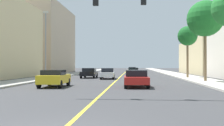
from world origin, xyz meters
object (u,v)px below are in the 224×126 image
at_px(street_lamp, 46,41).
at_px(car_black, 89,73).
at_px(palm_mid, 205,19).
at_px(car_gray, 132,70).
at_px(palm_far, 187,36).
at_px(car_yellow, 54,78).
at_px(car_white, 108,73).
at_px(traffic_signal_mast, 179,10).
at_px(car_red, 136,78).
at_px(car_green, 133,71).

distance_m(street_lamp, car_black, 7.96).
xyz_separation_m(palm_mid, car_black, (-13.62, 7.77, -5.91)).
distance_m(car_gray, car_black, 21.91).
distance_m(palm_far, car_yellow, 20.45).
bearing_deg(car_black, palm_far, -1.28).
bearing_deg(car_white, car_gray, 79.62).
height_order(traffic_signal_mast, car_gray, traffic_signal_mast).
distance_m(car_white, car_gray, 23.40).
bearing_deg(palm_mid, palm_far, 91.72).
bearing_deg(traffic_signal_mast, car_gray, 93.94).
relative_size(car_yellow, car_red, 0.94).
relative_size(palm_mid, car_black, 2.10).
bearing_deg(car_black, street_lamp, -129.10).
height_order(car_yellow, car_white, car_yellow).
relative_size(car_yellow, car_black, 0.96).
bearing_deg(car_red, car_white, 105.42).
bearing_deg(street_lamp, palm_far, 16.50).
distance_m(palm_mid, palm_far, 7.66).
bearing_deg(car_gray, traffic_signal_mast, -88.61).
distance_m(traffic_signal_mast, car_yellow, 11.55).
xyz_separation_m(street_lamp, car_black, (4.33, 5.43, -3.90)).
bearing_deg(traffic_signal_mast, car_red, 111.14).
relative_size(traffic_signal_mast, street_lamp, 1.50).
relative_size(car_yellow, car_gray, 0.85).
distance_m(traffic_signal_mast, car_red, 7.82).
relative_size(palm_mid, car_green, 2.18).
bearing_deg(car_gray, car_white, -100.11).
distance_m(palm_mid, car_green, 18.65).
relative_size(car_green, car_gray, 0.85).
bearing_deg(car_white, car_yellow, -107.25).
xyz_separation_m(palm_far, car_green, (-7.25, 8.43, -4.93)).
distance_m(street_lamp, car_white, 8.78).
relative_size(street_lamp, car_gray, 1.79).
height_order(car_green, car_red, car_red).
relative_size(street_lamp, palm_mid, 0.96).
height_order(palm_far, car_green, palm_far).
xyz_separation_m(car_green, car_white, (-3.35, -10.35, 0.02)).
height_order(traffic_signal_mast, car_white, traffic_signal_mast).
height_order(palm_mid, car_black, palm_mid).
xyz_separation_m(palm_far, car_yellow, (-13.78, -14.29, -4.90)).
height_order(palm_far, car_yellow, palm_far).
height_order(palm_mid, car_gray, palm_mid).
bearing_deg(car_green, car_yellow, -105.32).
bearing_deg(street_lamp, car_green, 52.57).
height_order(street_lamp, palm_mid, palm_mid).
relative_size(car_red, car_black, 1.03).
xyz_separation_m(traffic_signal_mast, palm_far, (4.67, 19.98, 0.64)).
bearing_deg(traffic_signal_mast, palm_mid, 68.41).
bearing_deg(palm_far, car_black, 179.23).
xyz_separation_m(street_lamp, car_gray, (10.20, 26.53, -3.92)).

